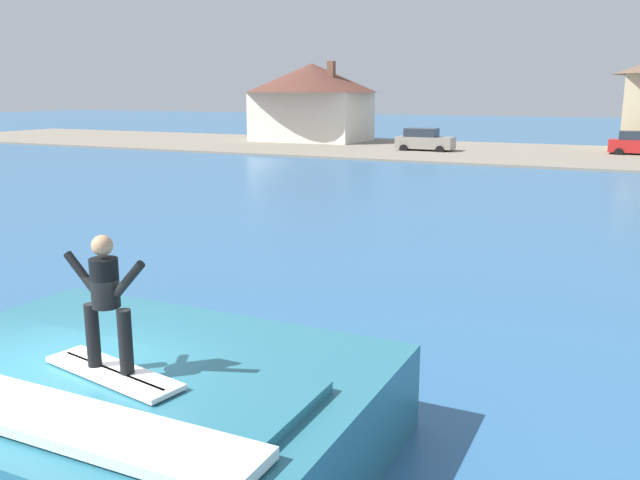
{
  "coord_description": "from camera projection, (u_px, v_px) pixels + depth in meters",
  "views": [
    {
      "loc": [
        6.08,
        -5.32,
        4.56
      ],
      "look_at": [
        0.47,
        6.4,
        1.66
      ],
      "focal_mm": 37.24,
      "sensor_mm": 36.0,
      "label": 1
    }
  ],
  "objects": [
    {
      "name": "ground_plane",
      "position": [
        64.0,
        468.0,
        8.24
      ],
      "size": [
        260.0,
        260.0,
        0.0
      ],
      "primitive_type": "plane",
      "color": "#316597"
    },
    {
      "name": "house_with_chimney",
      "position": [
        312.0,
        96.0,
        60.95
      ],
      "size": [
        12.14,
        12.14,
        7.25
      ],
      "color": "silver",
      "rests_on": "ground_plane"
    },
    {
      "name": "surfer",
      "position": [
        106.0,
        296.0,
        7.52
      ],
      "size": [
        1.16,
        0.32,
        1.6
      ],
      "color": "black",
      "rests_on": "surfboard"
    },
    {
      "name": "car_far_shore",
      "position": [
        640.0,
        144.0,
        47.84
      ],
      "size": [
        4.4,
        2.1,
        1.86
      ],
      "color": "red",
      "rests_on": "ground_plane"
    },
    {
      "name": "shoreline_bank",
      "position": [
        547.0,
        154.0,
        48.97
      ],
      "size": [
        120.0,
        18.75,
        0.17
      ],
      "color": "gray",
      "rests_on": "ground_plane"
    },
    {
      "name": "wave_crest",
      "position": [
        123.0,
        408.0,
        8.42
      ],
      "size": [
        6.34,
        4.62,
        1.35
      ],
      "color": "#2B6F83",
      "rests_on": "ground_plane"
    },
    {
      "name": "surfboard",
      "position": [
        113.0,
        372.0,
        7.7
      ],
      "size": [
        2.02,
        0.86,
        0.06
      ],
      "color": "white",
      "rests_on": "wave_crest"
    },
    {
      "name": "car_near_shore",
      "position": [
        424.0,
        140.0,
        51.23
      ],
      "size": [
        4.37,
        2.15,
        1.86
      ],
      "color": "gray",
      "rests_on": "ground_plane"
    }
  ]
}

